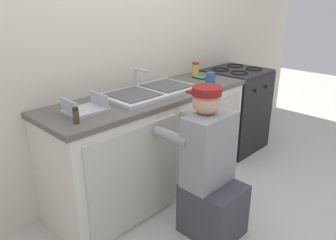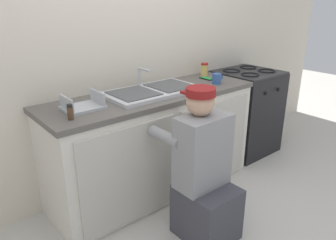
% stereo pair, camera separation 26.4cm
% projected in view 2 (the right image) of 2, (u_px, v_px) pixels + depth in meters
% --- Properties ---
extents(ground_plane, '(12.00, 12.00, 0.00)m').
position_uv_depth(ground_plane, '(175.00, 202.00, 2.82)').
color(ground_plane, beige).
extents(back_wall, '(6.00, 0.10, 2.50)m').
position_uv_depth(back_wall, '(128.00, 47.00, 2.85)').
color(back_wall, beige).
rests_on(back_wall, ground_plane).
extents(counter_cabinet, '(1.86, 0.62, 0.87)m').
position_uv_depth(counter_cabinet, '(154.00, 145.00, 2.88)').
color(counter_cabinet, silver).
rests_on(counter_cabinet, ground_plane).
extents(countertop, '(1.90, 0.62, 0.04)m').
position_uv_depth(countertop, '(153.00, 96.00, 2.73)').
color(countertop, '#5B5651').
rests_on(countertop, counter_cabinet).
extents(sink_double_basin, '(0.80, 0.44, 0.19)m').
position_uv_depth(sink_double_basin, '(152.00, 91.00, 2.72)').
color(sink_double_basin, silver).
rests_on(sink_double_basin, countertop).
extents(stove_range, '(0.63, 0.62, 0.93)m').
position_uv_depth(stove_range, '(245.00, 111.00, 3.65)').
color(stove_range, black).
rests_on(stove_range, ground_plane).
extents(plumber_person, '(0.42, 0.61, 1.10)m').
position_uv_depth(plumber_person, '(204.00, 178.00, 2.31)').
color(plumber_person, '#3F3F47').
rests_on(plumber_person, ground_plane).
extents(spice_bottle_pepper, '(0.04, 0.04, 0.10)m').
position_uv_depth(spice_bottle_pepper, '(70.00, 112.00, 2.12)').
color(spice_bottle_pepper, '#513823').
rests_on(spice_bottle_pepper, countertop).
extents(coffee_mug, '(0.13, 0.08, 0.09)m').
position_uv_depth(coffee_mug, '(217.00, 79.00, 3.00)').
color(coffee_mug, '#335699').
rests_on(coffee_mug, countertop).
extents(dish_rack_tray, '(0.28, 0.22, 0.11)m').
position_uv_depth(dish_rack_tray, '(83.00, 106.00, 2.33)').
color(dish_rack_tray, '#B2B7BC').
rests_on(dish_rack_tray, countertop).
extents(cell_phone, '(0.07, 0.14, 0.01)m').
position_uv_depth(cell_phone, '(207.00, 79.00, 3.18)').
color(cell_phone, black).
rests_on(cell_phone, countertop).
extents(condiment_jar, '(0.07, 0.07, 0.13)m').
position_uv_depth(condiment_jar, '(204.00, 69.00, 3.30)').
color(condiment_jar, '#DBB760').
rests_on(condiment_jar, countertop).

